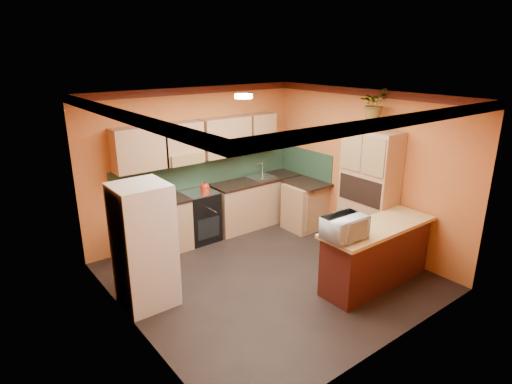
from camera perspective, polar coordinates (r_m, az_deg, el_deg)
room_shell at (r=6.17m, az=0.29°, el=7.13°), size 4.24×4.24×2.72m
base_cabinets_back at (r=8.08m, az=-3.68°, el=-2.33°), size 3.65×0.60×0.88m
countertop_back at (r=7.93m, az=-3.74°, el=0.78°), size 3.65×0.62×0.04m
stove at (r=7.77m, az=-7.50°, el=-3.21°), size 0.58×0.58×0.91m
kettle at (r=7.59m, az=-6.83°, el=0.67°), size 0.20×0.20×0.18m
sink at (r=8.36m, az=0.66°, el=1.99°), size 0.48×0.40×0.03m
base_cabinets_right at (r=8.30m, az=6.76°, el=-1.86°), size 0.60×0.80×0.88m
countertop_right at (r=8.15m, az=6.88°, el=1.18°), size 0.62×0.80×0.04m
fridge at (r=5.84m, az=-14.74°, el=-6.95°), size 0.68×0.66×1.70m
pantry at (r=7.28m, az=14.79°, el=-0.18°), size 0.48×0.90×2.10m
fern_pot at (r=7.05m, az=15.21°, el=8.67°), size 0.22×0.22×0.16m
fern at (r=7.00m, az=15.44°, el=11.29°), size 0.50×0.45×0.49m
breakfast_bar at (r=6.53m, az=15.68°, el=-8.26°), size 1.80×0.55×0.88m
bar_top at (r=6.34m, az=16.04°, el=-4.49°), size 1.90×0.65×0.05m
microwave at (r=5.72m, az=11.72°, el=-4.67°), size 0.57×0.40×0.31m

